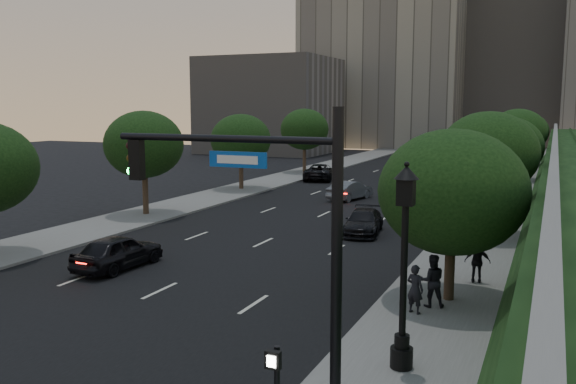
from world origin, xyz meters
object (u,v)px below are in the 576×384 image
at_px(sedan_far_right, 416,187).
at_px(pedestrian_a, 415,289).
at_px(sedan_far_left, 320,172).
at_px(sedan_near_right, 363,222).
at_px(sedan_mid_left, 350,190).
at_px(pedestrian_b, 432,281).
at_px(traffic_signal_mast, 288,262).
at_px(sedan_near_left, 118,252).
at_px(pedestrian_c, 478,262).
at_px(street_lamp, 404,276).

height_order(sedan_far_right, pedestrian_a, pedestrian_a).
bearing_deg(sedan_far_left, pedestrian_a, 104.11).
bearing_deg(sedan_near_right, sedan_far_right, 82.50).
bearing_deg(sedan_mid_left, pedestrian_b, 128.76).
distance_m(sedan_far_left, sedan_near_right, 24.50).
relative_size(traffic_signal_mast, sedan_near_right, 1.54).
xyz_separation_m(sedan_near_right, pedestrian_a, (5.43, -12.25, 0.32)).
xyz_separation_m(sedan_near_left, pedestrian_a, (13.06, -0.97, 0.22)).
bearing_deg(sedan_near_left, pedestrian_b, -177.63).
bearing_deg(sedan_far_left, sedan_near_left, 84.18).
relative_size(sedan_mid_left, pedestrian_b, 2.36).
bearing_deg(pedestrian_a, pedestrian_b, -93.94).
xyz_separation_m(traffic_signal_mast, pedestrian_c, (2.61, 12.47, -2.69)).
relative_size(street_lamp, pedestrian_b, 3.06).
relative_size(sedan_near_right, pedestrian_b, 2.47).
xyz_separation_m(sedan_near_left, pedestrian_c, (14.55, 3.56, 0.22)).
bearing_deg(traffic_signal_mast, sedan_far_right, 97.39).
relative_size(traffic_signal_mast, sedan_far_left, 1.26).
bearing_deg(pedestrian_c, sedan_far_right, -78.36).
height_order(traffic_signal_mast, pedestrian_b, traffic_signal_mast).
height_order(sedan_near_left, pedestrian_a, pedestrian_a).
relative_size(sedan_far_right, pedestrian_c, 2.60).
relative_size(sedan_mid_left, sedan_far_left, 0.78).
height_order(street_lamp, sedan_far_right, street_lamp).
distance_m(sedan_near_left, pedestrian_c, 14.98).
distance_m(sedan_near_left, sedan_far_right, 27.35).
distance_m(street_lamp, sedan_far_left, 42.19).
bearing_deg(sedan_far_right, sedan_near_left, -114.68).
xyz_separation_m(street_lamp, sedan_far_left, (-16.83, 38.65, -1.87)).
distance_m(sedan_mid_left, sedan_far_right, 5.53).
relative_size(traffic_signal_mast, pedestrian_a, 4.23).
bearing_deg(sedan_far_left, traffic_signal_mast, 98.45).
bearing_deg(pedestrian_c, sedan_near_left, 7.88).
xyz_separation_m(pedestrian_a, pedestrian_b, (0.39, 0.89, 0.09)).
relative_size(sedan_near_left, pedestrian_a, 2.70).
relative_size(street_lamp, pedestrian_c, 3.37).
relative_size(sedan_mid_left, pedestrian_a, 2.63).
bearing_deg(sedan_far_right, pedestrian_c, -81.56).
relative_size(traffic_signal_mast, sedan_far_right, 1.61).
bearing_deg(sedan_far_right, sedan_near_right, -98.04).
xyz_separation_m(sedan_near_left, pedestrian_b, (13.45, -0.08, 0.31)).
bearing_deg(traffic_signal_mast, sedan_near_right, 102.04).
height_order(sedan_far_right, pedestrian_c, pedestrian_c).
relative_size(pedestrian_a, pedestrian_c, 0.99).
xyz_separation_m(sedan_near_left, sedan_mid_left, (3.17, 22.74, -0.04)).
xyz_separation_m(pedestrian_a, pedestrian_c, (1.48, 4.53, 0.01)).
bearing_deg(sedan_near_left, sedan_mid_left, -95.23).
distance_m(sedan_far_left, pedestrian_c, 34.60).
relative_size(sedan_far_left, pedestrian_c, 3.32).
distance_m(sedan_near_left, sedan_mid_left, 22.96).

